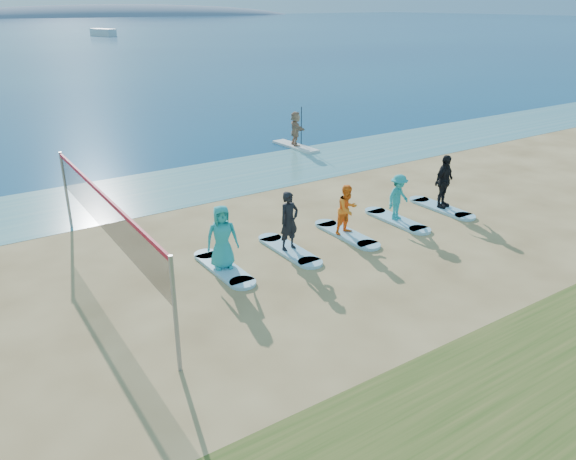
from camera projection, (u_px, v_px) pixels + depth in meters
ground at (359, 287)px, 14.33m from camera, size 600.00×600.00×0.00m
shallow_water at (186, 184)px, 22.39m from camera, size 600.00×600.00×0.00m
island_ridge at (122, 16)px, 293.86m from camera, size 220.00×56.00×18.00m
volleyball_net at (104, 213)px, 13.90m from camera, size 0.30×9.09×2.50m
paddleboard at (295, 146)px, 28.10m from camera, size 0.84×3.03×0.12m
paddleboarder at (296, 129)px, 27.76m from camera, size 0.92×1.63×1.68m
boat_offshore_b at (104, 36)px, 120.21m from camera, size 4.18×6.61×1.51m
surfboard_0 at (224, 268)px, 15.26m from camera, size 0.70×2.20×0.09m
student_0 at (222, 237)px, 14.91m from camera, size 0.98×0.76×1.76m
surfboard_1 at (289, 250)px, 16.38m from camera, size 0.70×2.20×0.09m
student_1 at (289, 221)px, 16.03m from camera, size 0.67×0.48×1.73m
surfboard_2 at (346, 234)px, 17.50m from camera, size 0.70×2.20×0.09m
student_2 at (347, 209)px, 17.18m from camera, size 0.81×0.66×1.56m
surfboard_3 at (397, 220)px, 18.61m from camera, size 0.70×2.20×0.09m
student_3 at (398, 197)px, 18.31m from camera, size 1.08×0.75×1.53m
surfboard_4 at (441, 208)px, 19.73m from camera, size 0.70×2.20×0.09m
student_4 at (444, 181)px, 19.36m from camera, size 1.16×0.68×1.86m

